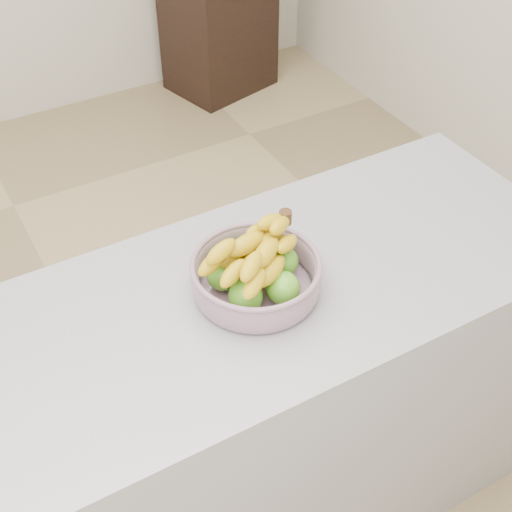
% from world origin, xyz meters
% --- Properties ---
extents(ground, '(4.00, 4.00, 0.00)m').
position_xyz_m(ground, '(0.00, 0.00, 0.00)').
color(ground, tan).
rests_on(ground, ground).
extents(counter, '(2.00, 0.60, 0.90)m').
position_xyz_m(counter, '(0.00, -0.59, 0.45)').
color(counter, '#A6A5AE').
rests_on(counter, ground).
extents(cabinet, '(0.60, 0.52, 0.93)m').
position_xyz_m(cabinet, '(1.35, 1.78, 0.46)').
color(cabinet, black).
rests_on(cabinet, ground).
extents(fruit_bowl, '(0.28, 0.28, 0.15)m').
position_xyz_m(fruit_bowl, '(0.23, -0.59, 0.95)').
color(fruit_bowl, '#969EB5').
rests_on(fruit_bowl, counter).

